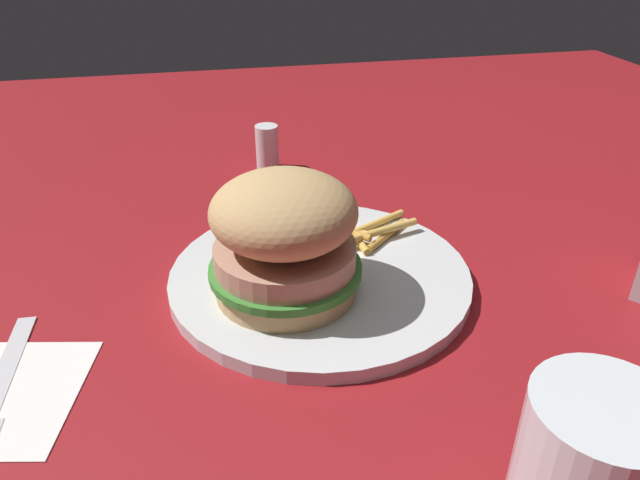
{
  "coord_description": "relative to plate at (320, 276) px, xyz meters",
  "views": [
    {
      "loc": [
        -0.41,
        0.1,
        0.29
      ],
      "look_at": [
        0.02,
        0.01,
        0.04
      ],
      "focal_mm": 33.31,
      "sensor_mm": 36.0,
      "label": 1
    }
  ],
  "objects": [
    {
      "name": "plate",
      "position": [
        0.0,
        0.0,
        0.0
      ],
      "size": [
        0.26,
        0.26,
        0.01
      ],
      "primitive_type": "cylinder",
      "color": "silver",
      "rests_on": "ground_plane"
    },
    {
      "name": "fries_pile",
      "position": [
        0.05,
        -0.05,
        0.01
      ],
      "size": [
        0.08,
        0.11,
        0.01
      ],
      "color": "gold",
      "rests_on": "plate"
    },
    {
      "name": "ground_plane",
      "position": [
        -0.02,
        -0.01,
        -0.01
      ],
      "size": [
        1.6,
        1.6,
        0.0
      ],
      "primitive_type": "plane",
      "color": "maroon"
    },
    {
      "name": "sandwich",
      "position": [
        -0.02,
        0.03,
        0.06
      ],
      "size": [
        0.12,
        0.12,
        0.1
      ],
      "color": "tan",
      "rests_on": "plate"
    },
    {
      "name": "salt_shaker",
      "position": [
        0.26,
        0.01,
        0.02
      ],
      "size": [
        0.03,
        0.03,
        0.06
      ],
      "primitive_type": "cylinder",
      "color": "white",
      "rests_on": "ground_plane"
    }
  ]
}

